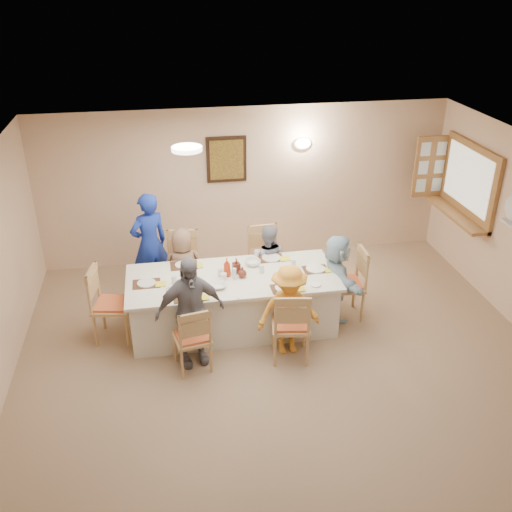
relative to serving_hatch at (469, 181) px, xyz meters
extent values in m
plane|color=tan|center=(-3.21, -2.40, -1.50)|extent=(7.00, 7.00, 0.00)
plane|color=beige|center=(-3.21, 1.10, -0.25)|extent=(6.50, 0.00, 6.50)
plane|color=white|center=(-3.21, -2.40, 1.00)|extent=(7.00, 7.00, 0.00)
cube|color=black|center=(-3.51, 1.07, 0.20)|extent=(0.62, 0.04, 0.72)
cube|color=black|center=(-3.51, 1.05, 0.20)|extent=(0.52, 0.02, 0.62)
ellipsoid|color=white|center=(-2.31, 1.04, 0.40)|extent=(0.26, 0.09, 0.18)
cylinder|color=white|center=(-4.21, -0.90, 0.97)|extent=(0.36, 0.36, 0.05)
cube|color=olive|center=(0.00, 0.00, 0.00)|extent=(0.06, 1.50, 1.15)
cube|color=olive|center=(-0.12, 0.00, -0.53)|extent=(0.30, 1.50, 0.05)
cube|color=olive|center=(-0.26, 0.76, 0.00)|extent=(0.55, 0.04, 1.00)
cube|color=white|center=(-3.72, -0.97, -1.12)|extent=(2.73, 1.16, 0.76)
imported|color=brown|center=(-4.32, -0.29, -0.91)|extent=(0.61, 0.43, 1.18)
imported|color=gray|center=(-3.12, -0.29, -0.93)|extent=(0.72, 0.65, 1.14)
imported|color=slate|center=(-4.32, -1.65, -0.78)|extent=(0.98, 0.68, 1.43)
imported|color=orange|center=(-3.12, -1.65, -0.90)|extent=(0.81, 0.50, 1.21)
imported|color=silver|center=(-2.30, -0.97, -0.89)|extent=(1.17, 0.45, 1.23)
imported|color=#1933AC|center=(-4.77, 0.18, -0.72)|extent=(0.85, 0.81, 1.55)
cube|color=#472B19|center=(-4.32, -1.39, -0.74)|extent=(0.36, 0.27, 0.01)
cylinder|color=white|center=(-4.32, -1.39, -0.73)|extent=(0.22, 0.22, 0.01)
cube|color=yellow|center=(-4.14, -1.44, -0.73)|extent=(0.14, 0.14, 0.01)
cube|color=#472B19|center=(-3.12, -1.39, -0.74)|extent=(0.33, 0.25, 0.01)
cylinder|color=white|center=(-3.12, -1.39, -0.73)|extent=(0.24, 0.24, 0.01)
cube|color=yellow|center=(-2.94, -1.44, -0.73)|extent=(0.14, 0.14, 0.01)
cube|color=#472B19|center=(-4.32, -0.55, -0.74)|extent=(0.37, 0.27, 0.01)
cylinder|color=white|center=(-4.32, -0.55, -0.73)|extent=(0.24, 0.24, 0.01)
cube|color=yellow|center=(-4.14, -0.60, -0.73)|extent=(0.14, 0.14, 0.01)
cube|color=#472B19|center=(-3.12, -0.55, -0.74)|extent=(0.34, 0.25, 0.01)
cylinder|color=white|center=(-3.12, -0.55, -0.73)|extent=(0.26, 0.26, 0.02)
cube|color=yellow|center=(-2.94, -0.60, -0.73)|extent=(0.14, 0.14, 0.01)
cube|color=#472B19|center=(-4.82, -0.97, -0.74)|extent=(0.35, 0.26, 0.01)
cylinder|color=white|center=(-4.82, -0.97, -0.73)|extent=(0.23, 0.23, 0.01)
cube|color=yellow|center=(-4.64, -1.02, -0.73)|extent=(0.13, 0.13, 0.01)
cube|color=#472B19|center=(-2.60, -0.97, -0.74)|extent=(0.33, 0.24, 0.01)
cylinder|color=white|center=(-2.60, -0.97, -0.73)|extent=(0.25, 0.25, 0.02)
cube|color=yellow|center=(-2.42, -1.02, -0.73)|extent=(0.15, 0.15, 0.01)
imported|color=white|center=(-4.53, -1.30, -0.70)|extent=(0.18, 0.18, 0.09)
imported|color=white|center=(-3.29, -0.43, -0.70)|extent=(0.15, 0.15, 0.08)
imported|color=white|center=(-3.94, -1.22, -0.71)|extent=(0.22, 0.22, 0.05)
imported|color=white|center=(-3.40, -0.69, -0.71)|extent=(0.27, 0.27, 0.07)
imported|color=#BD3210|center=(-3.78, -0.94, -0.61)|extent=(0.11, 0.11, 0.25)
imported|color=#5D2618|center=(-3.65, -0.87, -0.64)|extent=(0.13, 0.13, 0.21)
imported|color=#5D2618|center=(-3.59, -1.01, -0.67)|extent=(0.16, 0.16, 0.15)
cylinder|color=silver|center=(-3.87, -0.92, -0.68)|extent=(0.06, 0.06, 0.09)
camera|label=1|loc=(-4.54, -7.41, 2.85)|focal=40.00mm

